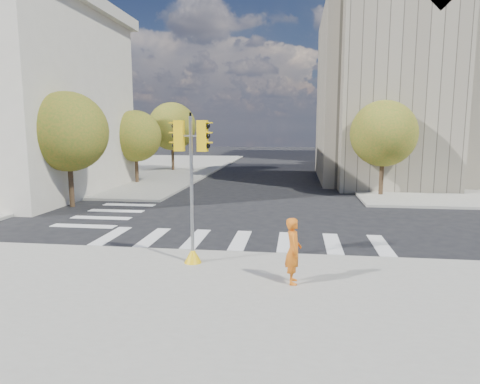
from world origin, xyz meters
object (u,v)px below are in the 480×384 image
lamp_far (355,126)px  traffic_signal (192,201)px  photographer (293,251)px  lamp_near (380,125)px

lamp_far → traffic_signal: (-9.19, -33.43, -2.41)m
lamp_far → photographer: 35.53m
traffic_signal → lamp_near: bearing=71.4°
lamp_near → traffic_signal: (-9.19, -19.43, -2.41)m
lamp_far → photographer: size_ratio=4.37×
lamp_near → lamp_far: (0.00, 14.00, 0.00)m
lamp_near → photographer: lamp_near is taller
lamp_near → lamp_far: same height
lamp_near → lamp_far: 14.00m
lamp_far → traffic_signal: size_ratio=1.71×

